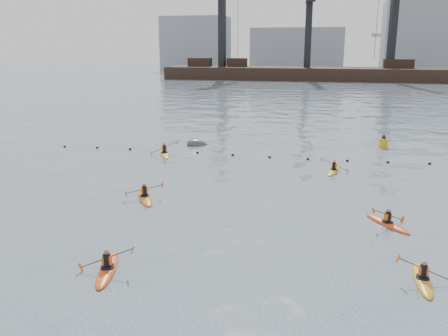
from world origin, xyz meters
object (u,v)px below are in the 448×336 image
(mooring_buoy, at_px, (197,145))
(nav_buoy, at_px, (383,143))
(kayaker_3, at_px, (334,170))
(kayaker_0, at_px, (107,269))
(kayaker_2, at_px, (145,197))
(kayaker_1, at_px, (423,279))
(kayaker_4, at_px, (387,223))
(kayaker_5, at_px, (164,153))

(mooring_buoy, relative_size, nav_buoy, 1.46)
(kayaker_3, bearing_deg, kayaker_0, -104.98)
(kayaker_2, xyz_separation_m, kayaker_3, (10.84, 8.51, -0.01))
(kayaker_1, relative_size, mooring_buoy, 1.51)
(kayaker_4, height_order, mooring_buoy, kayaker_4)
(kayaker_1, height_order, kayaker_3, kayaker_1)
(kayaker_2, height_order, kayaker_4, kayaker_4)
(kayaker_0, xyz_separation_m, kayaker_2, (-1.91, 8.93, 0.00))
(kayaker_4, xyz_separation_m, nav_buoy, (1.78, 19.07, 0.32))
(kayaker_0, relative_size, kayaker_2, 1.03)
(kayaker_1, xyz_separation_m, nav_buoy, (1.16, 24.88, 0.32))
(kayaker_2, bearing_deg, kayaker_5, 73.72)
(kayaker_4, bearing_deg, kayaker_2, -41.62)
(kayaker_5, bearing_deg, kayaker_4, -62.48)
(mooring_buoy, bearing_deg, kayaker_4, -49.41)
(kayaker_2, bearing_deg, kayaker_4, -35.52)
(kayaker_3, bearing_deg, kayaker_2, -129.73)
(kayaker_2, height_order, kayaker_5, kayaker_5)
(kayaker_0, height_order, nav_buoy, nav_buoy)
(kayaker_3, height_order, nav_buoy, nav_buoy)
(kayaker_4, bearing_deg, nav_buoy, -131.00)
(kayaker_3, distance_m, kayaker_4, 10.22)
(nav_buoy, bearing_deg, kayaker_5, -159.64)
(mooring_buoy, bearing_deg, kayaker_0, -83.19)
(kayaker_3, relative_size, kayaker_5, 0.88)
(kayaker_4, relative_size, mooring_buoy, 1.42)
(kayaker_2, relative_size, kayaker_5, 0.94)
(kayaker_1, height_order, kayaker_5, kayaker_5)
(kayaker_2, distance_m, nav_buoy, 23.27)
(kayaker_1, bearing_deg, kayaker_2, 153.73)
(kayaker_1, bearing_deg, kayaker_0, -170.83)
(kayaker_1, bearing_deg, kayaker_4, 97.11)
(kayaker_1, bearing_deg, kayaker_3, 102.25)
(nav_buoy, bearing_deg, kayaker_2, -130.54)
(kayaker_0, relative_size, mooring_buoy, 1.67)
(kayaker_3, bearing_deg, kayaker_4, -63.70)
(kayaker_2, xyz_separation_m, nav_buoy, (15.12, 17.68, 0.31))
(kayaker_0, height_order, kayaker_5, kayaker_5)
(kayaker_0, bearing_deg, kayaker_4, 18.91)
(kayaker_2, bearing_deg, kayaker_0, -107.46)
(kayaker_3, relative_size, nav_buoy, 2.20)
(kayaker_1, distance_m, mooring_buoy, 27.04)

